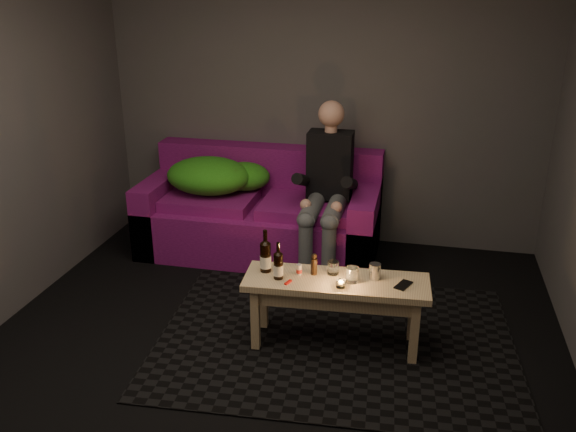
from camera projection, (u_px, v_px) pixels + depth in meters
The scene contains 17 objects.
floor at pixel (261, 368), 3.97m from camera, with size 4.50×4.50×0.00m, color black.
room at pixel (276, 103), 3.79m from camera, with size 4.50×4.50×4.50m.
rug at pixel (335, 339), 4.27m from camera, with size 2.46×1.79×0.01m, color black.
sofa at pixel (262, 216), 5.60m from camera, with size 2.12×0.96×0.91m.
green_blanket at pixel (215, 176), 5.55m from camera, with size 0.93×0.64×0.32m.
person at pixel (326, 185), 5.17m from camera, with size 0.38×0.88×1.42m.
coffee_table at pixel (336, 291), 4.08m from camera, with size 1.25×0.47×0.50m.
beer_bottle_a at pixel (265, 256), 4.12m from camera, with size 0.08×0.08×0.30m.
beer_bottle_b at pixel (278, 265), 4.03m from camera, with size 0.07×0.07×0.26m.
salt_shaker at pixel (299, 270), 4.10m from camera, with size 0.04×0.04×0.08m, color silver.
pepper_mill at pixel (314, 267), 4.10m from camera, with size 0.04×0.04×0.12m, color black.
tumbler_back at pixel (333, 268), 4.11m from camera, with size 0.08×0.08×0.09m, color white.
tealight at pixel (341, 284), 3.94m from camera, with size 0.06×0.06×0.05m.
tumbler_front at pixel (352, 275), 4.00m from camera, with size 0.08×0.08×0.10m, color white.
steel_cup at pixel (375, 271), 4.04m from camera, with size 0.08×0.08×0.11m, color #ADAFB4.
smartphone at pixel (403, 285), 3.96m from camera, with size 0.07×0.15×0.01m, color black.
red_lighter at pixel (288, 282), 4.00m from camera, with size 0.02×0.07×0.01m, color red.
Camera 1 is at (0.90, -3.21, 2.38)m, focal length 38.00 mm.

